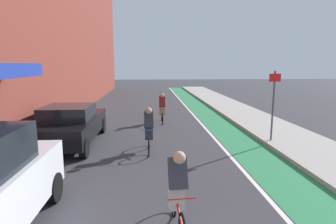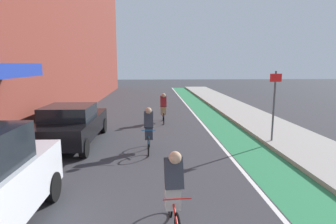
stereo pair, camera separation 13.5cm
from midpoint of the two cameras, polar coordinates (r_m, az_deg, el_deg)
ground_plane at (r=15.88m, az=-2.77°, el=-1.31°), size 82.75×82.75×0.00m
bike_lane_paint at (r=18.20m, az=8.07°, el=0.03°), size 1.60×37.61×0.00m
lane_divider_stripe at (r=18.05m, az=5.27°, el=0.01°), size 0.12×37.61×0.00m
sidewalk_right at (r=18.73m, az=14.58°, el=0.30°), size 2.72×37.61×0.14m
building_facade_left at (r=18.86m, az=-22.87°, el=19.57°), size 4.15×37.61×13.01m
parked_sedan_black at (r=11.27m, az=-19.02°, el=-2.35°), size 2.04×4.56×1.53m
cyclist_lead at (r=5.20m, az=1.88°, el=-15.34°), size 0.48×1.68×1.60m
cyclist_mid at (r=9.75m, az=-3.58°, el=-3.55°), size 0.48×1.71×1.61m
cyclist_trailing at (r=14.64m, az=-0.70°, el=1.09°), size 0.48×1.65×1.58m
street_sign_post at (r=11.25m, az=21.36°, el=2.35°), size 0.44×0.07×2.67m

